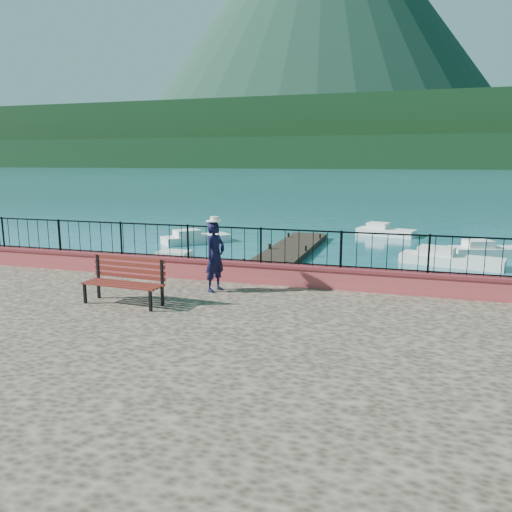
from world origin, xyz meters
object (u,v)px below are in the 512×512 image
Objects in this scene: boat_3 at (196,236)px; boat_4 at (386,229)px; person at (215,256)px; boat_2 at (489,248)px; boat_0 at (187,260)px; park_bench at (124,291)px; boat_1 at (452,256)px.

boat_3 and boat_4 have the same top height.
boat_2 is (8.59, 14.30, -1.72)m from person.
boat_4 is (-5.09, 5.43, 0.00)m from boat_2.
boat_0 and boat_4 have the same top height.
person reaches higher than park_bench.
boat_0 is 14.71m from boat_4.
person is at bearing -61.20° from boat_0.
boat_4 is (-3.20, 8.30, 0.00)m from boat_1.
boat_0 is at bearing -114.98° from boat_3.
person is 0.53× the size of boat_4.
park_bench is 0.58× the size of boat_4.
boat_0 is at bearing -105.83° from boat_4.
boat_1 is at bearing -55.50° from boat_3.
park_bench reaches higher than boat_1.
park_bench is 1.10× the size of person.
boat_1 is at bearing -12.95° from person.
boat_4 is at bearing 80.53° from park_bench.
boat_0 is (-2.52, 8.94, -1.12)m from park_bench.
boat_1 is 1.23× the size of boat_2.
person is 8.45m from boat_0.
boat_1 is 1.14× the size of boat_3.
person is 20.11m from boat_4.
boat_1 is (6.69, 11.42, -1.72)m from person.
boat_1 is at bearing -53.48° from boat_4.
boat_0 is 1.09× the size of boat_2.
person reaches higher than boat_3.
boat_4 is at bearing -15.00° from boat_3.
person is 15.37m from boat_3.
park_bench is at bearing -108.46° from boat_1.
boat_3 is at bearing 111.72° from park_bench.
boat_3 is (-4.99, 15.55, -1.12)m from park_bench.
park_bench is 22.14m from boat_4.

